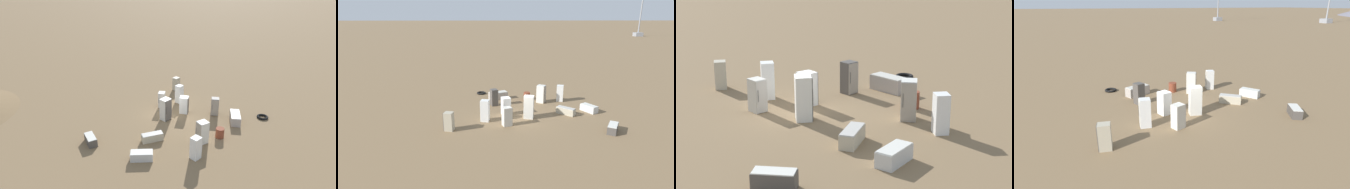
# 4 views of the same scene
# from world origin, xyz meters

# --- Properties ---
(ground_plane) EXTENTS (1000.00, 1000.00, 0.00)m
(ground_plane) POSITION_xyz_m (0.00, 0.00, 0.00)
(ground_plane) COLOR brown
(power_pylon_0) EXTENTS (9.93, 3.41, 28.38)m
(power_pylon_0) POSITION_xyz_m (89.73, 60.16, 8.83)
(power_pylon_0) COLOR gray
(power_pylon_0) RESTS_ON ground_plane
(power_pylon_1) EXTENTS (9.03, 3.09, 25.79)m
(power_pylon_1) POSITION_xyz_m (58.36, 90.92, 8.02)
(power_pylon_1) COLOR gray
(power_pylon_1) RESTS_ON ground_plane
(discarded_fridge_0) EXTENTS (0.86, 0.93, 1.57)m
(discarded_fridge_0) POSITION_xyz_m (-1.14, 0.61, 0.78)
(discarded_fridge_0) COLOR white
(discarded_fridge_0) RESTS_ON ground_plane
(discarded_fridge_1) EXTENTS (0.86, 0.78, 1.50)m
(discarded_fridge_1) POSITION_xyz_m (-1.12, -1.73, 0.75)
(discarded_fridge_1) COLOR beige
(discarded_fridge_1) RESTS_ON ground_plane
(discarded_fridge_2) EXTENTS (2.04, 1.41, 0.76)m
(discarded_fridge_2) POSITION_xyz_m (-1.77, 5.16, 0.38)
(discarded_fridge_2) COLOR #A89E93
(discarded_fridge_2) RESTS_ON ground_plane
(discarded_fridge_3) EXTENTS (0.93, 0.87, 1.94)m
(discarded_fridge_3) POSITION_xyz_m (0.76, -0.22, 0.97)
(discarded_fridge_3) COLOR silver
(discarded_fridge_3) RESTS_ON ground_plane
(discarded_fridge_4) EXTENTS (1.00, 0.96, 1.74)m
(discarded_fridge_4) POSITION_xyz_m (2.49, 3.88, 0.87)
(discarded_fridge_4) COLOR silver
(discarded_fridge_4) RESTS_ON ground_plane
(discarded_fridge_5) EXTENTS (1.26, 1.54, 0.63)m
(discarded_fridge_5) POSITION_xyz_m (6.65, -3.27, 0.31)
(discarded_fridge_5) COLOR #4C4742
(discarded_fridge_5) RESTS_ON ground_plane
(discarded_fridge_6) EXTENTS (1.61, 1.51, 0.61)m
(discarded_fridge_6) POSITION_xyz_m (4.11, 0.53, 0.30)
(discarded_fridge_6) COLOR #B2A88E
(discarded_fridge_6) RESTS_ON ground_plane
(discarded_fridge_7) EXTENTS (0.77, 0.69, 1.43)m
(discarded_fridge_7) POSITION_xyz_m (-5.51, -2.49, 0.71)
(discarded_fridge_7) COLOR #B2A88E
(discarded_fridge_7) RESTS_ON ground_plane
(discarded_fridge_8) EXTENTS (1.39, 1.65, 0.61)m
(discarded_fridge_8) POSITION_xyz_m (6.37, 1.12, 0.31)
(discarded_fridge_8) COLOR silver
(discarded_fridge_8) RESTS_ON ground_plane
(discarded_fridge_9) EXTENTS (0.77, 0.70, 1.78)m
(discarded_fridge_9) POSITION_xyz_m (-2.88, -0.77, 0.89)
(discarded_fridge_9) COLOR white
(discarded_fridge_9) RESTS_ON ground_plane
(discarded_fridge_10) EXTENTS (0.78, 0.71, 1.64)m
(discarded_fridge_10) POSITION_xyz_m (4.43, 4.23, 0.82)
(discarded_fridge_10) COLOR white
(discarded_fridge_10) RESTS_ON ground_plane
(discarded_fridge_11) EXTENTS (0.82, 0.83, 1.59)m
(discarded_fridge_11) POSITION_xyz_m (-2.16, 3.16, 0.80)
(discarded_fridge_11) COLOR #4C4742
(discarded_fridge_11) RESTS_ON ground_plane
(scrap_tire) EXTENTS (0.98, 0.98, 0.18)m
(scrap_tire) POSITION_xyz_m (-3.62, 7.10, 0.09)
(scrap_tire) COLOR black
(scrap_tire) RESTS_ON ground_plane
(rusty_barrel) EXTENTS (0.65, 0.65, 0.78)m
(rusty_barrel) POSITION_xyz_m (1.17, 4.82, 0.39)
(rusty_barrel) COLOR brown
(rusty_barrel) RESTS_ON ground_plane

